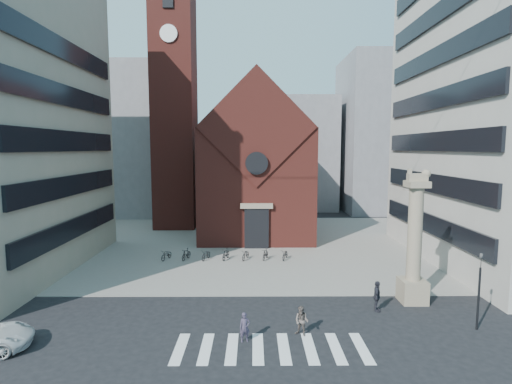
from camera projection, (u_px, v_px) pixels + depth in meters
ground at (259, 322)px, 22.91m from camera, size 120.00×120.00×0.00m
piazza at (256, 243)px, 41.79m from camera, size 46.00×30.00×0.05m
zebra_crossing at (271, 348)px, 19.93m from camera, size 10.20×3.20×0.01m
church at (256, 165)px, 46.92m from camera, size 12.00×16.65×18.00m
campanile at (174, 101)px, 48.93m from camera, size 5.50×5.50×31.20m
bg_block_left at (125, 141)px, 61.32m from camera, size 16.00×14.00×22.00m
bg_block_mid at (291, 154)px, 66.69m from camera, size 14.00×12.00×18.00m
bg_block_right at (393, 135)px, 63.49m from camera, size 16.00×14.00×24.00m
lion_column at (414, 250)px, 25.58m from camera, size 1.63×1.60×8.68m
traffic_light at (479, 289)px, 21.75m from camera, size 0.13×0.16×4.30m
pedestrian_0 at (245, 327)px, 20.55m from camera, size 0.63×0.48×1.54m
pedestrian_1 at (302, 321)px, 21.23m from camera, size 0.98×0.92×1.59m
pedestrian_2 at (377, 296)px, 24.37m from camera, size 0.79×1.20×1.89m
scooter_0 at (167, 255)px, 35.55m from camera, size 1.08×1.81×0.90m
scooter_1 at (186, 254)px, 35.55m from camera, size 0.95×1.72×1.00m
scooter_2 at (206, 255)px, 35.57m from camera, size 1.08×1.81×0.90m
scooter_3 at (226, 254)px, 35.58m from camera, size 0.95×1.72×1.00m
scooter_4 at (246, 255)px, 35.60m from camera, size 1.08×1.81×0.90m
scooter_5 at (265, 254)px, 35.60m from camera, size 0.95×1.72×1.00m
scooter_6 at (285, 254)px, 35.62m from camera, size 1.08×1.81×0.90m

